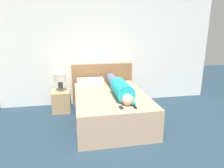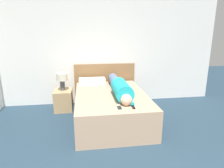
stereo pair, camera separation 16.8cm
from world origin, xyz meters
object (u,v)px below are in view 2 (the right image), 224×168
at_px(person_lying, 120,87).
at_px(bed, 111,107).
at_px(pillow_near_headboard, 92,81).
at_px(nightstand, 63,100).
at_px(tv_remote, 133,107).
at_px(table_lamp, 62,78).
at_px(cell_phone, 119,108).

bearing_deg(person_lying, bed, 174.11).
height_order(person_lying, pillow_near_headboard, person_lying).
distance_m(nightstand, tv_remote, 2.01).
xyz_separation_m(table_lamp, pillow_near_headboard, (0.68, 0.08, -0.11)).
bearing_deg(bed, table_lamp, 144.06).
height_order(pillow_near_headboard, tv_remote, pillow_near_headboard).
relative_size(bed, pillow_near_headboard, 3.26).
bearing_deg(person_lying, pillow_near_headboard, 121.37).
bearing_deg(tv_remote, pillow_near_headboard, 110.76).
relative_size(table_lamp, person_lying, 0.24).
distance_m(bed, pillow_near_headboard, 0.95).
bearing_deg(cell_phone, pillow_near_headboard, 103.31).
bearing_deg(pillow_near_headboard, nightstand, -173.58).
bearing_deg(pillow_near_headboard, bed, -67.63).
distance_m(nightstand, pillow_near_headboard, 0.80).
height_order(tv_remote, cell_phone, tv_remote).
xyz_separation_m(table_lamp, cell_phone, (1.05, -1.49, -0.18)).
height_order(person_lying, tv_remote, person_lying).
xyz_separation_m(nightstand, pillow_near_headboard, (0.68, 0.08, 0.40)).
relative_size(person_lying, cell_phone, 12.94).
bearing_deg(nightstand, cell_phone, -54.75).
distance_m(person_lying, pillow_near_headboard, 0.98).
xyz_separation_m(bed, person_lying, (0.17, -0.02, 0.43)).
distance_m(nightstand, table_lamp, 0.52).
relative_size(person_lying, tv_remote, 11.21).
height_order(nightstand, table_lamp, table_lamp).
relative_size(bed, tv_remote, 13.40).
bearing_deg(cell_phone, person_lying, 79.43).
distance_m(table_lamp, pillow_near_headboard, 0.70).
xyz_separation_m(nightstand, person_lying, (1.19, -0.76, 0.48)).
height_order(bed, tv_remote, tv_remote).
xyz_separation_m(pillow_near_headboard, cell_phone, (0.37, -1.57, -0.06)).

